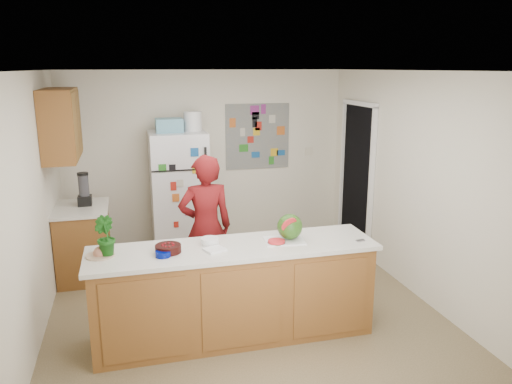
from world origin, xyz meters
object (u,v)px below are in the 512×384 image
object	(u,v)px
watermelon	(290,227)
cherry_bowl	(168,249)
refrigerator	(179,194)
person	(206,228)

from	to	relation	value
watermelon	cherry_bowl	size ratio (longest dim) A/B	1.05
refrigerator	person	world-z (taller)	refrigerator
watermelon	cherry_bowl	distance (m)	1.16
refrigerator	watermelon	xyz separation A→B (m)	(0.80, -2.34, 0.20)
person	watermelon	world-z (taller)	person
person	watermelon	distance (m)	1.14
person	watermelon	bearing A→B (deg)	124.75
refrigerator	cherry_bowl	xyz separation A→B (m)	(-0.35, -2.38, 0.11)
refrigerator	cherry_bowl	size ratio (longest dim) A/B	7.31
watermelon	person	bearing A→B (deg)	127.45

